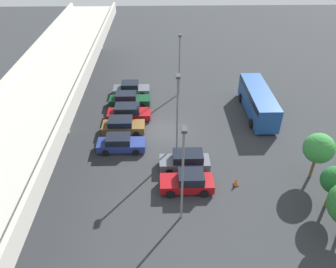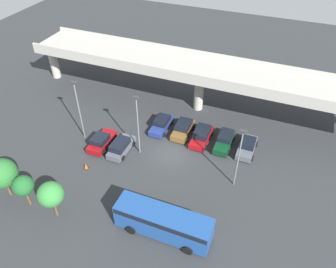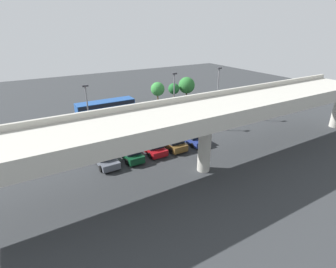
% 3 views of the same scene
% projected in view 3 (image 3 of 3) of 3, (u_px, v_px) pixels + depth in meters
% --- Properties ---
extents(ground_plane, '(103.72, 103.72, 0.00)m').
position_uv_depth(ground_plane, '(155.00, 136.00, 35.42)').
color(ground_plane, '#2D3033').
extents(highway_overpass, '(49.68, 6.72, 7.17)m').
position_uv_depth(highway_overpass, '(206.00, 116.00, 24.80)').
color(highway_overpass, '#ADAAA0').
rests_on(highway_overpass, ground_plane).
extents(parked_car_0, '(2.13, 4.34, 1.66)m').
position_uv_depth(parked_car_0, '(198.00, 116.00, 40.42)').
color(parked_car_0, maroon).
rests_on(parked_car_0, ground_plane).
extents(parked_car_1, '(2.02, 4.39, 1.63)m').
position_uv_depth(parked_car_1, '(184.00, 119.00, 39.16)').
color(parked_car_1, '#515660').
rests_on(parked_car_1, ground_plane).
extents(parked_car_2, '(2.02, 4.53, 1.53)m').
position_uv_depth(parked_car_2, '(192.00, 137.00, 33.14)').
color(parked_car_2, navy).
rests_on(parked_car_2, ground_plane).
extents(parked_car_3, '(2.14, 4.30, 1.58)m').
position_uv_depth(parked_car_3, '(172.00, 142.00, 31.67)').
color(parked_car_3, brown).
rests_on(parked_car_3, ground_plane).
extents(parked_car_4, '(2.16, 4.66, 1.62)m').
position_uv_depth(parked_car_4, '(152.00, 146.00, 30.75)').
color(parked_car_4, maroon).
rests_on(parked_car_4, ground_plane).
extents(parked_car_5, '(1.99, 4.68, 1.58)m').
position_uv_depth(parked_car_5, '(129.00, 152.00, 29.24)').
color(parked_car_5, '#0C381E').
rests_on(parked_car_5, ground_plane).
extents(parked_car_6, '(2.11, 4.41, 1.57)m').
position_uv_depth(parked_car_6, '(105.00, 158.00, 28.00)').
color(parked_car_6, '#515660').
rests_on(parked_car_6, ground_plane).
extents(shuttle_bus, '(9.04, 2.70, 2.85)m').
position_uv_depth(shuttle_bus, '(106.00, 108.00, 41.26)').
color(shuttle_bus, '#1E478C').
rests_on(shuttle_bus, ground_plane).
extents(lamp_post_near_aisle, '(0.70, 0.35, 7.94)m').
position_uv_depth(lamp_post_near_aisle, '(174.00, 97.00, 36.09)').
color(lamp_post_near_aisle, slate).
rests_on(lamp_post_near_aisle, ground_plane).
extents(lamp_post_mid_lot, '(0.70, 0.35, 8.05)m').
position_uv_depth(lamp_post_mid_lot, '(218.00, 90.00, 39.75)').
color(lamp_post_mid_lot, slate).
rests_on(lamp_post_mid_lot, ground_plane).
extents(lamp_post_by_overpass, '(0.70, 0.35, 7.47)m').
position_uv_depth(lamp_post_by_overpass, '(88.00, 110.00, 31.29)').
color(lamp_post_by_overpass, slate).
rests_on(lamp_post_by_overpass, ground_plane).
extents(tree_front_left, '(3.11, 3.11, 4.69)m').
position_uv_depth(tree_front_left, '(187.00, 85.00, 49.98)').
color(tree_front_left, brown).
rests_on(tree_front_left, ground_plane).
extents(tree_front_centre, '(2.08, 2.08, 3.79)m').
position_uv_depth(tree_front_centre, '(174.00, 89.00, 49.02)').
color(tree_front_centre, brown).
rests_on(tree_front_centre, ground_plane).
extents(tree_front_right, '(2.49, 2.49, 4.32)m').
position_uv_depth(tree_front_right, '(158.00, 89.00, 47.35)').
color(tree_front_right, brown).
rests_on(tree_front_right, ground_plane).
extents(traffic_cone, '(0.44, 0.44, 0.70)m').
position_uv_depth(traffic_cone, '(182.00, 112.00, 43.66)').
color(traffic_cone, black).
rests_on(traffic_cone, ground_plane).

